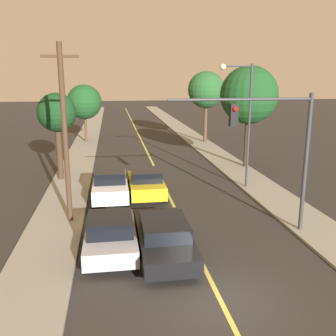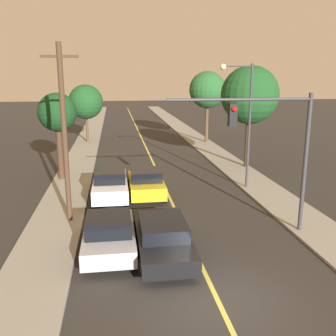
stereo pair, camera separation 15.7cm
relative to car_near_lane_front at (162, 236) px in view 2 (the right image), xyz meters
name	(u,v)px [view 2 (the right image)]	position (x,y,z in m)	size (l,w,h in m)	color
ground_plane	(218,301)	(1.29, -3.36, -0.75)	(200.00, 200.00, 0.00)	#2D2B28
road_surface	(139,133)	(1.29, 32.64, -0.74)	(9.20, 80.00, 0.01)	#2D2B28
sidewalk_left	(91,133)	(-4.56, 32.64, -0.69)	(2.50, 80.00, 0.12)	gray
sidewalk_right	(186,131)	(7.14, 32.64, -0.69)	(2.50, 80.00, 0.12)	gray
car_near_lane_front	(162,236)	(0.00, 0.00, 0.00)	(2.07, 5.16, 1.45)	black
car_near_lane_second	(146,183)	(0.00, 7.31, 0.05)	(2.02, 4.19, 1.59)	gold
car_outer_lane_front	(109,234)	(-2.02, 0.43, 0.03)	(2.06, 4.26, 1.53)	#A5A8B2
car_outer_lane_second	(110,184)	(-2.02, 7.11, 0.13)	(1.99, 4.74, 1.72)	white
traffic_signal_mast	(274,138)	(4.80, 1.23, 3.50)	(6.05, 0.42, 5.95)	#333338
streetlamp_right	(243,110)	(5.78, 7.96, 4.07)	(1.98, 0.36, 7.32)	#333338
utility_pole_left	(64,132)	(-3.91, 3.85, 3.55)	(1.60, 0.24, 8.03)	#422D1E
tree_left_near	(57,114)	(-5.27, 11.54, 3.66)	(2.48, 2.48, 5.62)	#3D2B1C
tree_left_far	(86,102)	(-4.50, 26.21, 3.46)	(3.50, 3.50, 5.85)	#4C3823
tree_right_near	(250,95)	(8.09, 13.14, 4.66)	(4.20, 4.20, 7.40)	#3D2B1C
tree_right_far	(207,90)	(7.76, 24.38, 4.65)	(3.70, 3.70, 7.16)	#4C3823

